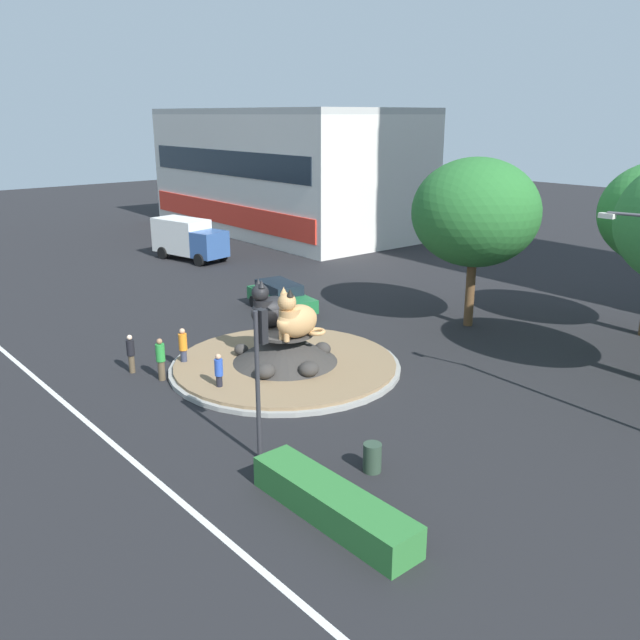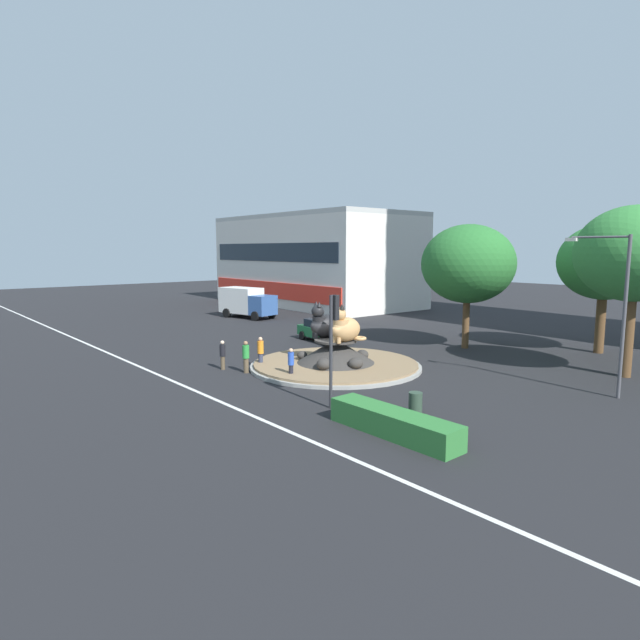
{
  "view_description": "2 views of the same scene",
  "coord_description": "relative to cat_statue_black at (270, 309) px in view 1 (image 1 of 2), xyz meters",
  "views": [
    {
      "loc": [
        20.81,
        -15.95,
        10.28
      ],
      "look_at": [
        0.62,
        1.4,
        1.99
      ],
      "focal_mm": 37.25,
      "sensor_mm": 36.0,
      "label": 1
    },
    {
      "loc": [
        21.61,
        -19.64,
        6.68
      ],
      "look_at": [
        -1.66,
        0.25,
        2.54
      ],
      "focal_mm": 29.39,
      "sensor_mm": 36.0,
      "label": 2
    }
  ],
  "objects": [
    {
      "name": "ground_plane",
      "position": [
        0.9,
        0.09,
        -2.4
      ],
      "size": [
        160.0,
        160.0,
        0.0
      ],
      "primitive_type": "plane",
      "color": "black"
    },
    {
      "name": "lane_centreline",
      "position": [
        0.9,
        -8.33,
        -2.4
      ],
      "size": [
        112.0,
        0.2,
        0.01
      ],
      "primitive_type": "cube",
      "color": "silver",
      "rests_on": "ground"
    },
    {
      "name": "shophouse_block",
      "position": [
        -26.96,
        21.82,
        2.97
      ],
      "size": [
        26.19,
        13.62,
        10.75
      ],
      "rotation": [
        0.0,
        0.0,
        -0.02
      ],
      "color": "silver",
      "rests_on": "ground"
    },
    {
      "name": "sedan_on_far_lane",
      "position": [
        -5.97,
        5.13,
        -1.58
      ],
      "size": [
        4.98,
        2.56,
        1.58
      ],
      "rotation": [
        0.0,
        0.0,
        -0.15
      ],
      "color": "#1E6B38",
      "rests_on": "ground"
    },
    {
      "name": "cat_statue_black",
      "position": [
        0.0,
        0.0,
        0.0
      ],
      "size": [
        1.77,
        2.15,
        2.12
      ],
      "rotation": [
        0.0,
        0.0,
        -1.84
      ],
      "color": "black",
      "rests_on": "roundabout_island"
    },
    {
      "name": "delivery_box_truck",
      "position": [
        -21.08,
        8.18,
        -0.82
      ],
      "size": [
        6.35,
        3.41,
        2.94
      ],
      "rotation": [
        0.0,
        0.0,
        0.19
      ],
      "color": "#335693",
      "rests_on": "ground"
    },
    {
      "name": "pedestrian_orange_shirt",
      "position": [
        -1.88,
        -3.15,
        -1.47
      ],
      "size": [
        0.35,
        0.35,
        1.77
      ],
      "rotation": [
        0.0,
        0.0,
        1.6
      ],
      "color": "#33384C",
      "rests_on": "ground"
    },
    {
      "name": "pedestrian_green_shirt",
      "position": [
        -1.32,
        -4.49,
        -1.47
      ],
      "size": [
        0.37,
        0.37,
        1.76
      ],
      "rotation": [
        0.0,
        0.0,
        4.84
      ],
      "color": "brown",
      "rests_on": "ground"
    },
    {
      "name": "roundabout_island",
      "position": [
        0.92,
        0.08,
        -1.85
      ],
      "size": [
        9.71,
        9.71,
        1.63
      ],
      "color": "gray",
      "rests_on": "ground"
    },
    {
      "name": "pedestrian_blue_shirt",
      "position": [
        1.39,
        -3.47,
        -1.54
      ],
      "size": [
        0.32,
        0.32,
        1.63
      ],
      "rotation": [
        0.0,
        0.0,
        4.6
      ],
      "color": "black",
      "rests_on": "ground"
    },
    {
      "name": "pedestrian_black_shirt",
      "position": [
        -2.85,
        -5.04,
        -1.53
      ],
      "size": [
        0.32,
        0.32,
        1.64
      ],
      "rotation": [
        0.0,
        0.0,
        1.07
      ],
      "color": "brown",
      "rests_on": "ground"
    },
    {
      "name": "clipped_hedge_strip",
      "position": [
        10.37,
        -5.68,
        -1.95
      ],
      "size": [
        5.45,
        1.2,
        0.9
      ],
      "primitive_type": "cube",
      "color": "#2D7033",
      "rests_on": "ground"
    },
    {
      "name": "broadleaf_tree_behind_island",
      "position": [
        2.22,
        10.82,
        3.31
      ],
      "size": [
        6.19,
        6.19,
        8.35
      ],
      "color": "brown",
      "rests_on": "ground"
    },
    {
      "name": "traffic_light_mast",
      "position": [
        6.46,
        -5.12,
        0.96
      ],
      "size": [
        0.34,
        0.46,
        4.8
      ],
      "rotation": [
        0.0,
        0.0,
        1.67
      ],
      "color": "#2D2D33",
      "rests_on": "ground"
    },
    {
      "name": "litter_bin",
      "position": [
        9.3,
        -3.13,
        -1.95
      ],
      "size": [
        0.56,
        0.56,
        0.9
      ],
      "color": "#2D4233",
      "rests_on": "ground"
    },
    {
      "name": "cat_statue_calico",
      "position": [
        1.79,
        -0.05,
        0.01
      ],
      "size": [
        1.35,
        2.15,
        2.14
      ],
      "rotation": [
        0.0,
        0.0,
        -1.57
      ],
      "color": "tan",
      "rests_on": "roundabout_island"
    }
  ]
}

